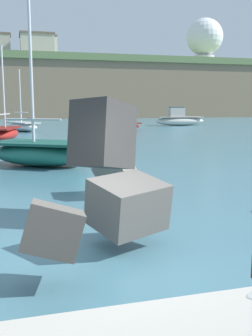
{
  "coord_description": "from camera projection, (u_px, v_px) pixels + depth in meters",
  "views": [
    {
      "loc": [
        -1.1,
        -5.78,
        2.45
      ],
      "look_at": [
        0.65,
        0.5,
        1.4
      ],
      "focal_mm": 42.26,
      "sensor_mm": 36.0,
      "label": 1
    }
  ],
  "objects": [
    {
      "name": "boat_near_right",
      "position": [
        110.0,
        124.0,
        37.52
      ],
      "size": [
        6.3,
        3.22,
        2.08
      ],
      "color": "maroon",
      "rests_on": "ground"
    },
    {
      "name": "boat_near_left",
      "position": [
        41.0,
        152.0,
        15.93
      ],
      "size": [
        4.61,
        3.96,
        8.24
      ],
      "color": "#1E6656",
      "rests_on": "ground"
    },
    {
      "name": "radar_dome",
      "position": [
        205.0,
        39.0,
        89.72
      ],
      "size": [
        8.26,
        8.26,
        10.53
      ],
      "color": "silver",
      "rests_on": "headland_bluff"
    },
    {
      "name": "ground_plane",
      "position": [
        95.0,
        263.0,
        6.17
      ],
      "size": [
        400.0,
        400.0,
        0.0
      ],
      "primitive_type": "plane",
      "color": "#42707F"
    },
    {
      "name": "boat_mid_centre",
      "position": [
        179.0,
        119.0,
        46.61
      ],
      "size": [
        6.03,
        1.58,
        2.19
      ],
      "color": "beige",
      "rests_on": "ground"
    },
    {
      "name": "headland_bluff",
      "position": [
        102.0,
        90.0,
        90.35
      ],
      "size": [
        74.04,
        42.43,
        11.24
      ],
      "color": "#847056",
      "rests_on": "ground"
    },
    {
      "name": "boat_far_left",
      "position": [
        23.0,
        126.0,
        36.46
      ],
      "size": [
        3.42,
        4.64,
        5.62
      ],
      "color": "white",
      "rests_on": "ground"
    },
    {
      "name": "breakwater_jetty",
      "position": [
        118.0,
        178.0,
        7.51
      ],
      "size": [
        30.11,
        7.17,
        2.61
      ],
      "color": "#605B56",
      "rests_on": "ground"
    },
    {
      "name": "station_building_west",
      "position": [
        46.0,
        50.0,
        88.63
      ],
      "size": [
        5.05,
        4.37,
        6.41
      ],
      "color": "silver",
      "rests_on": "headland_bluff"
    },
    {
      "name": "station_building_east",
      "position": [
        37.0,
        47.0,
        78.21
      ],
      "size": [
        6.59,
        7.33,
        4.88
      ],
      "color": "#B2ADA3",
      "rests_on": "headland_bluff"
    },
    {
      "name": "mooring_buoy_middle",
      "position": [
        126.0,
        125.0,
        43.27
      ],
      "size": [
        0.44,
        0.44,
        0.44
      ],
      "color": "#E54C1E",
      "rests_on": "ground"
    },
    {
      "name": "boat_mid_left",
      "position": [
        4.0,
        133.0,
        27.06
      ],
      "size": [
        2.62,
        4.85,
        6.36
      ],
      "color": "maroon",
      "rests_on": "ground"
    }
  ]
}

